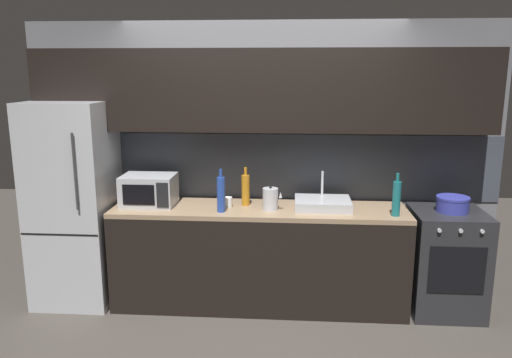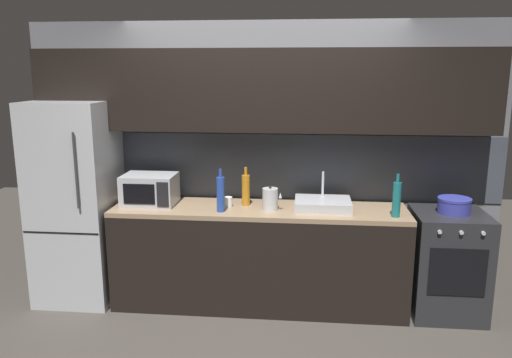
% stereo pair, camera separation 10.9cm
% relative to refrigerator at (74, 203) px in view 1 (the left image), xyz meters
% --- Properties ---
extents(back_wall, '(4.29, 0.44, 2.50)m').
position_rel_refrigerator_xyz_m(back_wall, '(1.66, 0.30, 0.64)').
color(back_wall, slate).
rests_on(back_wall, ground).
extents(counter_run, '(2.55, 0.60, 0.90)m').
position_rel_refrigerator_xyz_m(counter_run, '(1.66, 0.00, -0.46)').
color(counter_run, black).
rests_on(counter_run, ground).
extents(refrigerator, '(0.68, 0.69, 1.81)m').
position_rel_refrigerator_xyz_m(refrigerator, '(0.00, 0.00, 0.00)').
color(refrigerator, '#ADAFB5').
rests_on(refrigerator, ground).
extents(oven_range, '(0.60, 0.62, 0.90)m').
position_rel_refrigerator_xyz_m(oven_range, '(3.27, -0.00, -0.46)').
color(oven_range, '#232326').
rests_on(oven_range, ground).
extents(microwave, '(0.46, 0.35, 0.27)m').
position_rel_refrigerator_xyz_m(microwave, '(0.68, 0.02, 0.13)').
color(microwave, '#A8AAAF').
rests_on(microwave, counter_run).
extents(sink_basin, '(0.48, 0.38, 0.30)m').
position_rel_refrigerator_xyz_m(sink_basin, '(2.21, 0.03, 0.04)').
color(sink_basin, '#ADAFB5').
rests_on(sink_basin, counter_run).
extents(kettle, '(0.17, 0.13, 0.21)m').
position_rel_refrigerator_xyz_m(kettle, '(1.76, -0.06, 0.09)').
color(kettle, '#B7BABF').
rests_on(kettle, counter_run).
extents(wine_bottle_teal, '(0.07, 0.07, 0.36)m').
position_rel_refrigerator_xyz_m(wine_bottle_teal, '(2.79, -0.16, 0.14)').
color(wine_bottle_teal, '#19666B').
rests_on(wine_bottle_teal, counter_run).
extents(wine_bottle_amber, '(0.07, 0.07, 0.34)m').
position_rel_refrigerator_xyz_m(wine_bottle_amber, '(1.53, 0.08, 0.14)').
color(wine_bottle_amber, '#B27019').
rests_on(wine_bottle_amber, counter_run).
extents(wine_bottle_blue, '(0.07, 0.07, 0.37)m').
position_rel_refrigerator_xyz_m(wine_bottle_blue, '(1.35, -0.15, 0.15)').
color(wine_bottle_blue, '#234299').
rests_on(wine_bottle_blue, counter_run).
extents(mug_white, '(0.08, 0.08, 0.09)m').
position_rel_refrigerator_xyz_m(mug_white, '(1.38, 0.01, 0.04)').
color(mug_white, silver).
rests_on(mug_white, counter_run).
extents(cooking_pot, '(0.27, 0.27, 0.13)m').
position_rel_refrigerator_xyz_m(cooking_pot, '(3.29, 0.00, 0.06)').
color(cooking_pot, '#333899').
rests_on(cooking_pot, oven_range).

